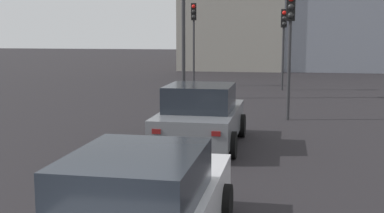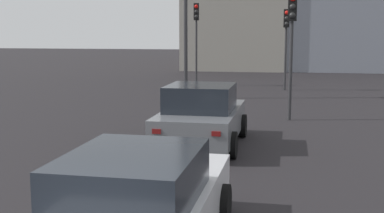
{
  "view_description": "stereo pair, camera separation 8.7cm",
  "coord_description": "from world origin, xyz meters",
  "px_view_note": "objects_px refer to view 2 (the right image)",
  "views": [
    {
      "loc": [
        -3.61,
        -1.81,
        2.93
      ],
      "look_at": [
        6.79,
        0.03,
        1.37
      ],
      "focal_mm": 47.28,
      "sensor_mm": 36.0,
      "label": 1
    },
    {
      "loc": [
        -3.59,
        -1.9,
        2.93
      ],
      "look_at": [
        6.79,
        0.03,
        1.37
      ],
      "focal_mm": 47.28,
      "sensor_mm": 36.0,
      "label": 2
    }
  ],
  "objects_px": {
    "car_grey_lead": "(202,116)",
    "car_white_second": "(138,209)",
    "traffic_light_near_left": "(292,30)",
    "traffic_light_far_left": "(196,27)",
    "traffic_light_near_right": "(286,32)"
  },
  "relations": [
    {
      "from": "traffic_light_far_left",
      "to": "traffic_light_near_left",
      "type": "bearing_deg",
      "value": 19.33
    },
    {
      "from": "car_grey_lead",
      "to": "traffic_light_near_left",
      "type": "xyz_separation_m",
      "value": [
        4.25,
        -2.27,
        2.23
      ]
    },
    {
      "from": "car_white_second",
      "to": "traffic_light_near_left",
      "type": "xyz_separation_m",
      "value": [
        11.06,
        -1.96,
        2.28
      ]
    },
    {
      "from": "traffic_light_near_left",
      "to": "traffic_light_near_right",
      "type": "distance_m",
      "value": 8.91
    },
    {
      "from": "traffic_light_near_right",
      "to": "car_white_second",
      "type": "bearing_deg",
      "value": -9.73
    },
    {
      "from": "car_white_second",
      "to": "traffic_light_near_left",
      "type": "distance_m",
      "value": 11.46
    },
    {
      "from": "car_grey_lead",
      "to": "traffic_light_far_left",
      "type": "height_order",
      "value": "traffic_light_far_left"
    },
    {
      "from": "traffic_light_far_left",
      "to": "car_white_second",
      "type": "bearing_deg",
      "value": 1.38
    },
    {
      "from": "car_grey_lead",
      "to": "traffic_light_near_left",
      "type": "bearing_deg",
      "value": -27.51
    },
    {
      "from": "car_grey_lead",
      "to": "traffic_light_near_right",
      "type": "bearing_deg",
      "value": -8.42
    },
    {
      "from": "car_grey_lead",
      "to": "car_white_second",
      "type": "distance_m",
      "value": 6.82
    },
    {
      "from": "car_grey_lead",
      "to": "car_white_second",
      "type": "bearing_deg",
      "value": -176.8
    },
    {
      "from": "car_grey_lead",
      "to": "traffic_light_far_left",
      "type": "relative_size",
      "value": 0.92
    },
    {
      "from": "traffic_light_near_right",
      "to": "traffic_light_near_left",
      "type": "bearing_deg",
      "value": -3.47
    },
    {
      "from": "traffic_light_near_right",
      "to": "car_grey_lead",
      "type": "bearing_deg",
      "value": -13.66
    }
  ]
}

